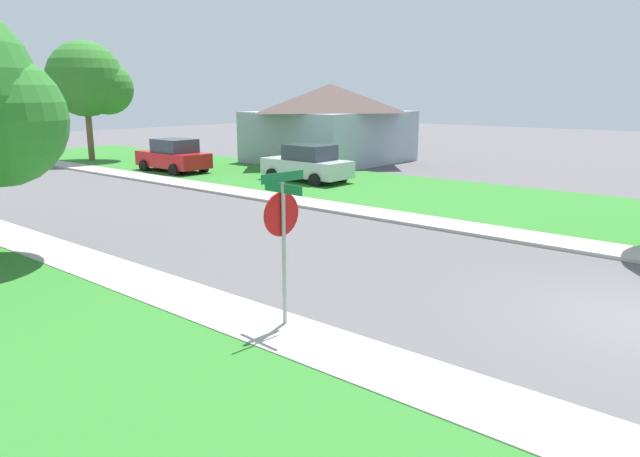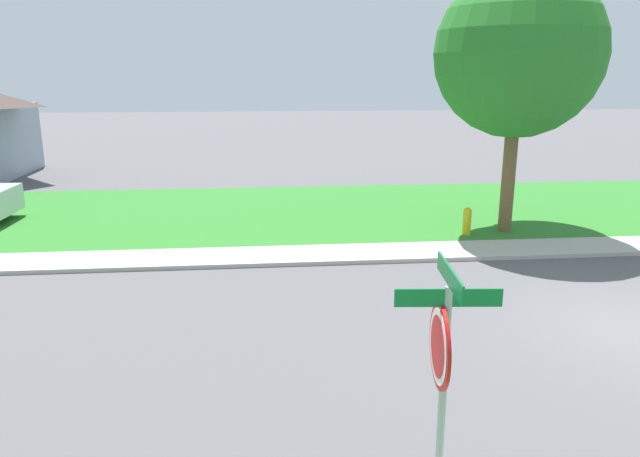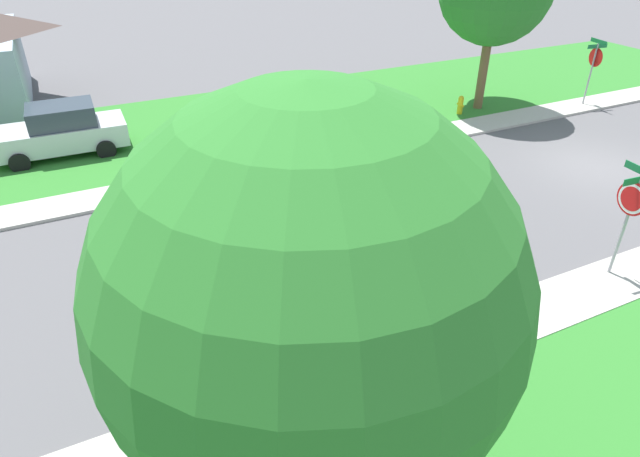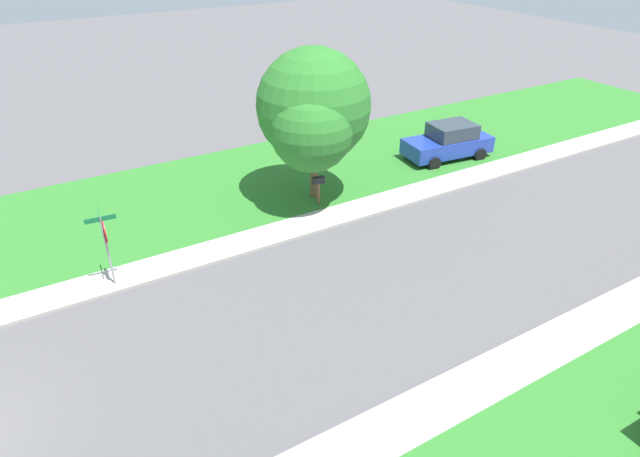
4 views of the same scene
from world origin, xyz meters
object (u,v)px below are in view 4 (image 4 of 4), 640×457
Objects in this scene: car_blue_driveway_right at (448,142)px; tree_sidewalk_mid at (313,112)px; mailbox at (318,184)px; stop_sign_far_corner at (105,236)px.

car_blue_driveway_right is 0.71× the size of tree_sidewalk_mid.
tree_sidewalk_mid is 2.88m from mailbox.
stop_sign_far_corner is at bearing -81.15° from car_blue_driveway_right.
tree_sidewalk_mid is at bearing 172.82° from mailbox.
tree_sidewalk_mid is (-1.96, 8.53, 1.96)m from stop_sign_far_corner.
tree_sidewalk_mid is at bearing -85.63° from car_blue_driveway_right.
car_blue_driveway_right is 3.41× the size of mailbox.
stop_sign_far_corner is 8.64m from mailbox.
stop_sign_far_corner reaches higher than mailbox.
stop_sign_far_corner is 16.71m from car_blue_driveway_right.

